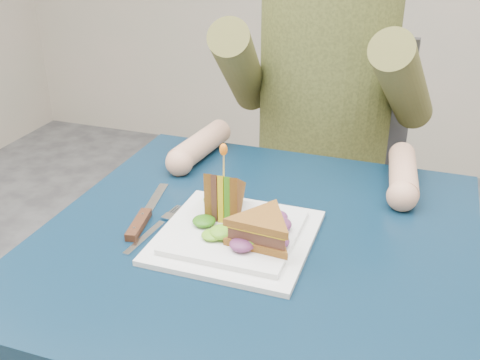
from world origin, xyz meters
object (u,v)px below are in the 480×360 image
at_px(plate, 236,235).
at_px(fork, 154,230).
at_px(diner, 326,57).
at_px(chair, 325,175).
at_px(sandwich_flat, 262,230).
at_px(knife, 142,219).
at_px(sandwich_upright, 224,197).
at_px(table, 256,271).

height_order(plate, fork, plate).
bearing_deg(plate, diner, 87.17).
bearing_deg(chair, diner, -90.00).
height_order(sandwich_flat, knife, sandwich_flat).
relative_size(diner, knife, 3.38).
bearing_deg(diner, sandwich_flat, -87.54).
xyz_separation_m(diner, plate, (-0.03, -0.58, -0.18)).
bearing_deg(sandwich_upright, table, -14.49).
distance_m(table, sandwich_upright, 0.15).
bearing_deg(sandwich_flat, plate, 155.56).
height_order(diner, knife, diner).
bearing_deg(knife, chair, 73.21).
distance_m(chair, fork, 0.76).
bearing_deg(sandwich_flat, fork, 179.41).
xyz_separation_m(sandwich_flat, sandwich_upright, (-0.09, 0.07, 0.01)).
bearing_deg(diner, chair, 90.00).
distance_m(table, fork, 0.20).
relative_size(chair, diner, 1.25).
relative_size(chair, sandwich_upright, 6.89).
height_order(table, plate, plate).
relative_size(chair, knife, 4.22).
bearing_deg(plate, fork, -171.17).
bearing_deg(knife, plate, 0.62).
xyz_separation_m(sandwich_flat, knife, (-0.24, 0.02, -0.04)).
relative_size(plate, sandwich_flat, 1.88).
bearing_deg(plate, sandwich_flat, -24.44).
relative_size(table, sandwich_flat, 5.41).
bearing_deg(sandwich_flat, chair, 92.08).
xyz_separation_m(chair, diner, (-0.00, -0.11, 0.37)).
bearing_deg(table, fork, -164.00).
bearing_deg(fork, knife, 148.48).
distance_m(diner, sandwich_upright, 0.56).
bearing_deg(table, diner, 90.00).
bearing_deg(knife, fork, -31.52).
bearing_deg(sandwich_flat, sandwich_upright, 143.09).
distance_m(table, knife, 0.23).
bearing_deg(plate, table, 43.83).
bearing_deg(fork, chair, 76.21).
bearing_deg(sandwich_upright, sandwich_flat, -36.91).
relative_size(plate, knife, 1.18).
xyz_separation_m(diner, sandwich_upright, (-0.07, -0.54, -0.13)).
relative_size(sandwich_upright, fork, 0.75).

